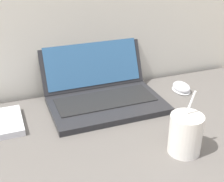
# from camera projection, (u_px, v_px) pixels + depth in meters

# --- Properties ---
(laptop) EXTENTS (0.38, 0.34, 0.23)m
(laptop) POSITION_uv_depth(u_px,v_px,m) (101.00, 87.00, 1.09)
(laptop) COLOR #232326
(laptop) RESTS_ON desk
(drink_cup) EXTENTS (0.09, 0.09, 0.18)m
(drink_cup) POSITION_uv_depth(u_px,v_px,m) (185.00, 133.00, 0.82)
(drink_cup) COLOR silver
(drink_cup) RESTS_ON desk
(computer_mouse) EXTENTS (0.06, 0.09, 0.03)m
(computer_mouse) POSITION_uv_depth(u_px,v_px,m) (181.00, 87.00, 1.17)
(computer_mouse) COLOR white
(computer_mouse) RESTS_ON desk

